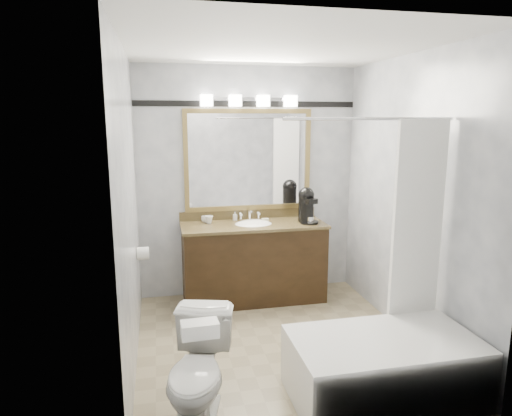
% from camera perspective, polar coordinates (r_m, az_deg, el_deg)
% --- Properties ---
extents(room, '(2.42, 2.62, 2.52)m').
position_cam_1_polar(room, '(3.79, 2.82, 0.47)').
color(room, gray).
rests_on(room, ground).
extents(vanity, '(1.53, 0.58, 0.97)m').
position_cam_1_polar(vanity, '(4.95, -0.33, -6.56)').
color(vanity, black).
rests_on(vanity, ground).
extents(mirror, '(1.40, 0.04, 1.10)m').
position_cam_1_polar(mirror, '(5.00, -0.97, 5.99)').
color(mirror, olive).
rests_on(mirror, room).
extents(vanity_light_bar, '(1.02, 0.14, 0.12)m').
position_cam_1_polar(vanity_light_bar, '(4.93, -0.87, 13.29)').
color(vanity_light_bar, silver).
rests_on(vanity_light_bar, room).
extents(accent_stripe, '(2.40, 0.01, 0.06)m').
position_cam_1_polar(accent_stripe, '(4.99, -1.02, 12.88)').
color(accent_stripe, black).
rests_on(accent_stripe, room).
extents(bathtub, '(1.30, 0.75, 1.96)m').
position_cam_1_polar(bathtub, '(3.52, 15.85, -17.65)').
color(bathtub, white).
rests_on(bathtub, ground).
extents(tp_roll, '(0.11, 0.12, 0.12)m').
position_cam_1_polar(tp_roll, '(4.45, -13.96, -5.52)').
color(tp_roll, white).
rests_on(tp_roll, room).
extents(toilet, '(0.56, 0.77, 0.71)m').
position_cam_1_polar(toilet, '(3.13, -7.21, -19.73)').
color(toilet, white).
rests_on(toilet, ground).
extents(tissue_box, '(0.22, 0.13, 0.09)m').
position_cam_1_polar(tissue_box, '(2.77, -7.04, -14.79)').
color(tissue_box, white).
rests_on(tissue_box, toilet).
extents(coffee_maker, '(0.20, 0.25, 0.38)m').
position_cam_1_polar(coffee_maker, '(4.90, 6.33, 0.45)').
color(coffee_maker, black).
rests_on(coffee_maker, vanity).
extents(cup_left, '(0.11, 0.11, 0.07)m').
position_cam_1_polar(cup_left, '(4.93, -6.36, -1.39)').
color(cup_left, white).
rests_on(cup_left, vanity).
extents(cup_right, '(0.10, 0.10, 0.08)m').
position_cam_1_polar(cup_right, '(4.88, -5.90, -1.45)').
color(cup_right, white).
rests_on(cup_right, vanity).
extents(soap_bottle_a, '(0.04, 0.04, 0.09)m').
position_cam_1_polar(soap_bottle_a, '(5.00, -2.65, -1.01)').
color(soap_bottle_a, white).
rests_on(soap_bottle_a, vanity).
extents(soap_bar, '(0.07, 0.05, 0.02)m').
position_cam_1_polar(soap_bar, '(4.99, 1.16, -1.45)').
color(soap_bar, beige).
rests_on(soap_bar, vanity).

